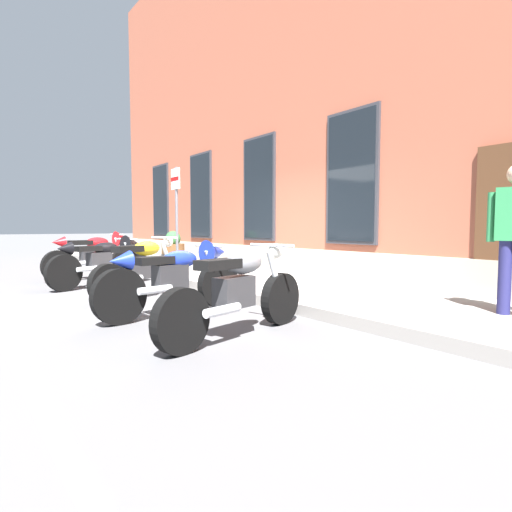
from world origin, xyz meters
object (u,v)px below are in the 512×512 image
Objects in this scene: motorcycle_blue_sport at (179,274)px; barrel_planter at (173,251)px; motorcycle_grey_naked at (239,292)px; motorcycle_yellow_naked at (143,268)px; parking_sign at (176,205)px; motorcycle_black_sport at (105,259)px; motorcycle_red_sport at (97,253)px.

barrel_planter is at bearing 155.02° from motorcycle_blue_sport.
motorcycle_blue_sport reaches higher than motorcycle_grey_naked.
motorcycle_blue_sport is at bearing -4.24° from motorcycle_yellow_naked.
barrel_planter is (-5.07, 2.36, -0.01)m from motorcycle_blue_sport.
motorcycle_yellow_naked is at bearing -40.51° from parking_sign.
motorcycle_black_sport is at bearing 179.48° from motorcycle_grey_naked.
motorcycle_red_sport reaches higher than motorcycle_grey_naked.
parking_sign reaches higher than motorcycle_yellow_naked.
motorcycle_red_sport is 1.16× the size of motorcycle_yellow_naked.
motorcycle_grey_naked is 5.00m from parking_sign.
motorcycle_black_sport is at bearing -177.41° from motorcycle_yellow_naked.
motorcycle_yellow_naked is at bearing 2.59° from motorcycle_black_sport.
motorcycle_black_sport is 0.94× the size of parking_sign.
parking_sign is at bearing 154.15° from motorcycle_blue_sport.
motorcycle_black_sport is 1.75m from motorcycle_yellow_naked.
parking_sign is at bearing -23.47° from barrel_planter.
motorcycle_blue_sport is at bearing 179.61° from motorcycle_grey_naked.
motorcycle_grey_naked is at bearing -18.63° from parking_sign.
motorcycle_black_sport is 0.98× the size of motorcycle_blue_sport.
parking_sign is (-4.61, 1.55, 1.16)m from motorcycle_grey_naked.
motorcycle_red_sport is 1.33m from motorcycle_black_sport.
parking_sign is 2.54× the size of barrel_planter.
motorcycle_blue_sport is at bearing -25.85° from parking_sign.
motorcycle_red_sport reaches higher than motorcycle_black_sport.
motorcycle_red_sport reaches higher than barrel_planter.
motorcycle_red_sport is 1.00× the size of motorcycle_blue_sport.
barrel_planter is at bearing 103.36° from motorcycle_red_sport.
motorcycle_black_sport is 2.95m from barrel_planter.
motorcycle_black_sport is at bearing -9.10° from motorcycle_red_sport.
motorcycle_blue_sport is at bearing -0.58° from motorcycle_black_sport.
parking_sign is (-3.19, 1.54, 1.10)m from motorcycle_blue_sport.
parking_sign reaches higher than barrel_planter.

